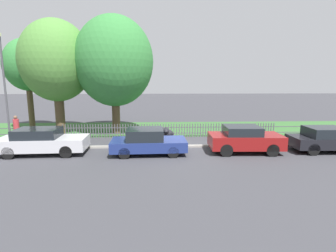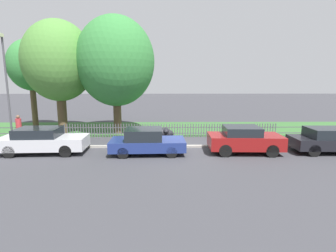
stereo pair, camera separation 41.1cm
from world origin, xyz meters
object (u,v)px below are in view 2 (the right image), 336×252
parked_car_red_compact (244,139)px  street_lamp (5,78)px  parked_car_navy_estate (147,141)px  covered_motorcycle (160,134)px  parked_car_black_saloon (42,140)px  tree_nearest_kerb (31,66)px  parked_car_white_van (329,140)px  tree_mid_park (116,62)px  pedestrian_by_lamp (19,126)px  tree_behind_motorcycle (59,61)px

parked_car_red_compact → street_lamp: 13.84m
parked_car_navy_estate → covered_motorcycle: 2.37m
parked_car_black_saloon → covered_motorcycle: size_ratio=2.32×
parked_car_red_compact → tree_nearest_kerb: (-14.53, 7.11, 4.22)m
street_lamp → parked_car_black_saloon: bearing=-32.3°
parked_car_white_van → street_lamp: (-17.95, 1.68, 3.28)m
tree_mid_park → parked_car_white_van: bearing=-23.5°
parked_car_black_saloon → tree_nearest_kerb: (-3.76, 7.04, 4.26)m
tree_mid_park → pedestrian_by_lamp: 7.62m
covered_motorcycle → street_lamp: size_ratio=0.31×
parked_car_black_saloon → parked_car_white_van: size_ratio=1.13×
tree_nearest_kerb → pedestrian_by_lamp: (0.94, -4.11, -4.02)m
parked_car_navy_estate → pedestrian_by_lamp: bearing=157.8°
parked_car_red_compact → street_lamp: (-13.35, 1.70, 3.23)m
parked_car_navy_estate → tree_mid_park: (-2.48, 5.47, 4.46)m
parked_car_red_compact → pedestrian_by_lamp: 13.92m
tree_mid_park → street_lamp: size_ratio=1.29×
tree_nearest_kerb → parked_car_navy_estate: bearing=-37.7°
parked_car_red_compact → tree_mid_park: (-7.69, 5.38, 4.40)m
tree_nearest_kerb → street_lamp: size_ratio=1.09×
tree_nearest_kerb → tree_mid_park: 7.06m
covered_motorcycle → tree_nearest_kerb: tree_nearest_kerb is taller
parked_car_black_saloon → covered_motorcycle: parked_car_black_saloon is taller
parked_car_navy_estate → parked_car_red_compact: parked_car_red_compact is taller
covered_motorcycle → pedestrian_by_lamp: bearing=175.4°
parked_car_red_compact → tree_behind_motorcycle: 13.68m
parked_car_navy_estate → pedestrian_by_lamp: (-8.37, 3.10, 0.27)m
parked_car_navy_estate → parked_car_white_van: bearing=-1.2°
tree_nearest_kerb → pedestrian_by_lamp: 5.82m
street_lamp → tree_nearest_kerb: bearing=102.3°
tree_nearest_kerb → street_lamp: tree_nearest_kerb is taller
covered_motorcycle → tree_behind_motorcycle: tree_behind_motorcycle is taller
tree_mid_park → parked_car_black_saloon: bearing=-120.2°
parked_car_navy_estate → tree_behind_motorcycle: 9.68m
covered_motorcycle → tree_mid_park: 6.37m
parked_car_black_saloon → street_lamp: street_lamp is taller
parked_car_white_van → pedestrian_by_lamp: (-18.18, 2.98, 0.26)m
parked_car_black_saloon → tree_behind_motorcycle: 7.07m
parked_car_navy_estate → tree_mid_park: 7.48m
tree_mid_park → pedestrian_by_lamp: tree_mid_park is taller
covered_motorcycle → parked_car_black_saloon: bearing=-160.7°
tree_behind_motorcycle → street_lamp: size_ratio=1.25×
tree_mid_park → street_lamp: 6.85m
tree_mid_park → street_lamp: bearing=-147.0°
covered_motorcycle → tree_mid_park: tree_mid_park is taller
pedestrian_by_lamp → parked_car_red_compact: bearing=179.6°
parked_car_red_compact → pedestrian_by_lamp: (-13.59, 3.00, 0.20)m
tree_mid_park → pedestrian_by_lamp: bearing=-158.1°
parked_car_black_saloon → tree_mid_park: 7.57m
tree_nearest_kerb → parked_car_white_van: bearing=-20.3°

